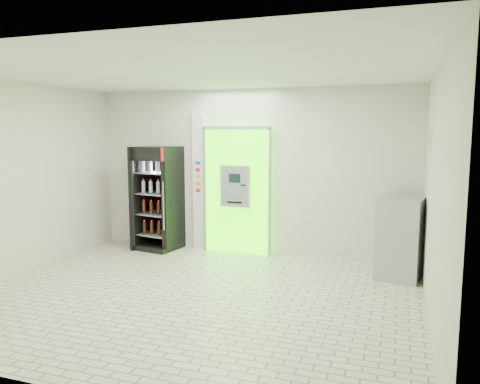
% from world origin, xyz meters
% --- Properties ---
extents(ground, '(6.00, 6.00, 0.00)m').
position_xyz_m(ground, '(0.00, 0.00, 0.00)').
color(ground, beige).
rests_on(ground, ground).
extents(room_shell, '(6.00, 6.00, 6.00)m').
position_xyz_m(room_shell, '(0.00, 0.00, 1.84)').
color(room_shell, silver).
rests_on(room_shell, ground).
extents(atm_assembly, '(1.30, 0.24, 2.33)m').
position_xyz_m(atm_assembly, '(-0.20, 2.41, 1.17)').
color(atm_assembly, '#38F900').
rests_on(atm_assembly, ground).
extents(pillar, '(0.22, 0.11, 2.60)m').
position_xyz_m(pillar, '(-0.98, 2.45, 1.30)').
color(pillar, silver).
rests_on(pillar, ground).
extents(beverage_cooler, '(0.84, 0.79, 1.95)m').
position_xyz_m(beverage_cooler, '(-1.72, 2.17, 0.94)').
color(beverage_cooler, black).
rests_on(beverage_cooler, ground).
extents(steel_cabinet, '(0.79, 1.04, 1.25)m').
position_xyz_m(steel_cabinet, '(2.68, 1.90, 0.63)').
color(steel_cabinet, '#999CA0').
rests_on(steel_cabinet, ground).
extents(exit_sign, '(0.02, 0.22, 0.26)m').
position_xyz_m(exit_sign, '(2.99, 1.40, 2.12)').
color(exit_sign, white).
rests_on(exit_sign, room_shell).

